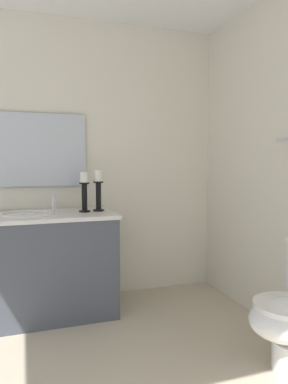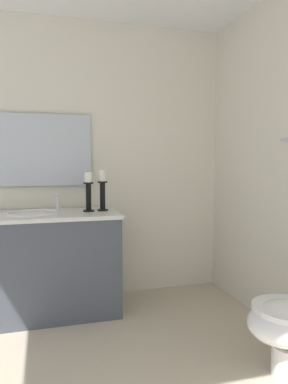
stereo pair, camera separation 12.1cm
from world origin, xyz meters
The scene contains 6 objects.
wall_left centered at (-1.48, 0.00, 1.23)m, with size 0.04×3.00×2.45m, color silver.
vanity_cabinet centered at (-1.15, -0.23, 0.41)m, with size 0.58×1.35×0.82m.
sink_basin centered at (-1.15, -0.23, 0.78)m, with size 0.40×0.40×0.24m.
mirror centered at (-1.43, -0.23, 1.32)m, with size 0.02×0.99×0.61m, color silver.
candle_holder_tall centered at (-1.18, 0.32, 1.00)m, with size 0.09×0.09×0.34m.
candle_holder_short centered at (-1.16, 0.20, 0.99)m, with size 0.09×0.09×0.32m.
Camera 1 is at (1.72, -0.27, 1.22)m, focal length 33.51 mm.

